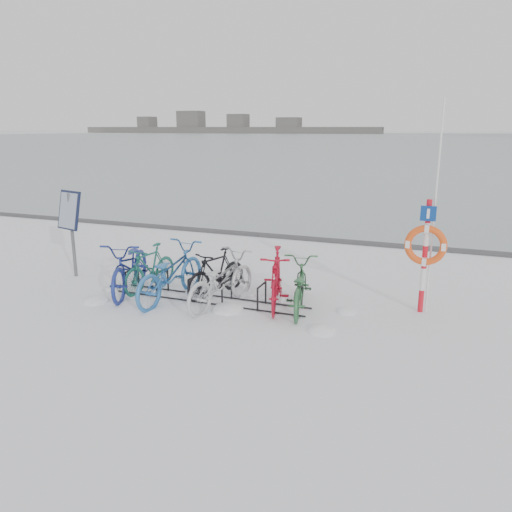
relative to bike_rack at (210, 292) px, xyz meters
name	(u,v)px	position (x,y,z in m)	size (l,w,h in m)	color
ground	(210,300)	(0.00, 0.00, -0.18)	(900.00, 900.00, 0.00)	white
ice_sheet	(438,139)	(0.00, 155.00, -0.17)	(400.00, 298.00, 0.02)	#99A5AD
quay_edge	(296,238)	(0.00, 5.90, -0.13)	(400.00, 0.25, 0.10)	#3F3F42
bike_rack	(210,292)	(0.00, 0.00, 0.00)	(4.00, 0.48, 0.46)	black
info_board	(70,215)	(-3.61, 0.36, 1.23)	(0.69, 0.40, 1.95)	#595B5E
lifebuoy_station	(426,245)	(3.90, 0.78, 1.09)	(0.73, 0.22, 3.78)	red
shoreline	(219,128)	(-122.02, 260.00, 2.61)	(180.00, 12.00, 9.50)	#4B4B4B
bike_0	(130,264)	(-1.78, -0.07, 0.39)	(0.76, 2.19, 1.15)	navy
bike_1	(150,266)	(-1.50, 0.22, 0.30)	(0.46, 1.62, 0.97)	#195A4F
bike_2	(170,271)	(-0.77, -0.19, 0.38)	(0.75, 2.16, 1.13)	#2A65A8
bike_3	(216,271)	(-0.04, 0.38, 0.31)	(0.46, 1.63, 0.98)	black
bike_4	(221,279)	(0.32, -0.16, 0.34)	(0.70, 2.00, 1.05)	#AFB3B7
bike_5	(276,277)	(1.30, 0.20, 0.38)	(0.53, 1.87, 1.13)	#AC0D23
bike_6	(299,284)	(1.75, 0.16, 0.30)	(0.64, 1.84, 0.97)	#2B6037
snow_drifts	(216,304)	(0.20, -0.17, -0.18)	(5.37, 1.86, 0.22)	white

